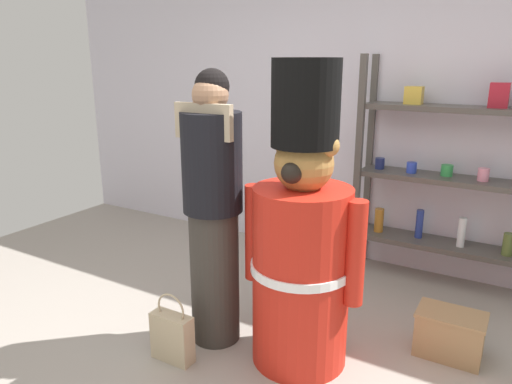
# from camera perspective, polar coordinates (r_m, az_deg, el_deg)

# --- Properties ---
(back_wall) EXTENTS (6.40, 0.12, 2.60)m
(back_wall) POSITION_cam_1_polar(r_m,az_deg,el_deg) (4.17, 12.49, 9.48)
(back_wall) COLOR silver
(back_wall) RESTS_ON ground_plane
(merchandise_shelf) EXTENTS (1.33, 0.35, 1.77)m
(merchandise_shelf) POSITION_cam_1_polar(r_m,az_deg,el_deg) (3.86, 21.96, 1.80)
(merchandise_shelf) COLOR #4C4742
(merchandise_shelf) RESTS_ON ground_plane
(teddy_bear_guard) EXTENTS (0.73, 0.58, 1.73)m
(teddy_bear_guard) POSITION_cam_1_polar(r_m,az_deg,el_deg) (2.67, 5.54, -6.42)
(teddy_bear_guard) COLOR red
(teddy_bear_guard) RESTS_ON ground_plane
(person_shopper) EXTENTS (0.37, 0.36, 1.68)m
(person_shopper) POSITION_cam_1_polar(r_m,az_deg,el_deg) (2.83, -5.21, -2.04)
(person_shopper) COLOR #38332D
(person_shopper) RESTS_ON ground_plane
(shopping_bag) EXTENTS (0.26, 0.10, 0.43)m
(shopping_bag) POSITION_cam_1_polar(r_m,az_deg,el_deg) (2.94, -10.09, -16.76)
(shopping_bag) COLOR #C1AD89
(shopping_bag) RESTS_ON ground_plane
(display_crate) EXTENTS (0.39, 0.25, 0.28)m
(display_crate) POSITION_cam_1_polar(r_m,az_deg,el_deg) (3.17, 22.35, -15.59)
(display_crate) COLOR #9E7A51
(display_crate) RESTS_ON ground_plane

